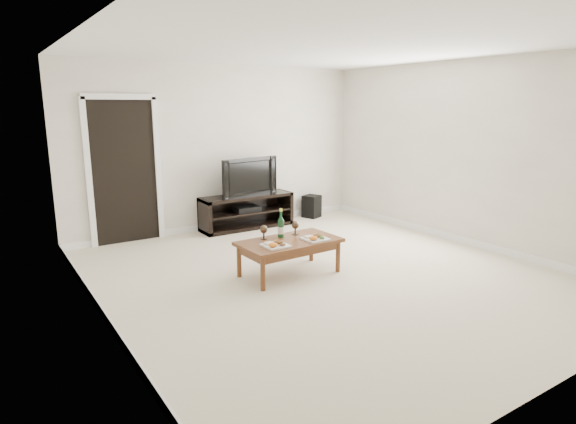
# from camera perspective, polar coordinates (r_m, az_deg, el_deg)

# --- Properties ---
(floor) EXTENTS (5.50, 5.50, 0.00)m
(floor) POSITION_cam_1_polar(r_m,az_deg,el_deg) (5.79, 4.44, -7.43)
(floor) COLOR beige
(floor) RESTS_ON ground
(back_wall) EXTENTS (5.00, 0.04, 2.60)m
(back_wall) POSITION_cam_1_polar(r_m,az_deg,el_deg) (7.84, -7.96, 7.50)
(back_wall) COLOR silver
(back_wall) RESTS_ON ground
(ceiling) EXTENTS (5.00, 5.50, 0.04)m
(ceiling) POSITION_cam_1_polar(r_m,az_deg,el_deg) (5.48, 4.93, 19.29)
(ceiling) COLOR white
(ceiling) RESTS_ON back_wall
(doorway) EXTENTS (0.90, 0.02, 2.05)m
(doorway) POSITION_cam_1_polar(r_m,az_deg,el_deg) (7.31, -18.83, 4.43)
(doorway) COLOR black
(doorway) RESTS_ON ground
(media_console) EXTENTS (1.54, 0.45, 0.55)m
(media_console) POSITION_cam_1_polar(r_m,az_deg,el_deg) (7.89, -4.90, 0.06)
(media_console) COLOR black
(media_console) RESTS_ON ground
(television) EXTENTS (1.07, 0.32, 0.61)m
(television) POSITION_cam_1_polar(r_m,az_deg,el_deg) (7.78, -4.98, 4.25)
(television) COLOR black
(television) RESTS_ON media_console
(av_receiver) EXTENTS (0.42, 0.33, 0.08)m
(av_receiver) POSITION_cam_1_polar(r_m,az_deg,el_deg) (7.87, -4.91, 0.40)
(av_receiver) COLOR black
(av_receiver) RESTS_ON media_console
(subwoofer) EXTENTS (0.34, 0.34, 0.40)m
(subwoofer) POSITION_cam_1_polar(r_m,az_deg,el_deg) (8.64, 2.82, 0.68)
(subwoofer) COLOR black
(subwoofer) RESTS_ON ground
(coffee_table) EXTENTS (1.20, 0.68, 0.42)m
(coffee_table) POSITION_cam_1_polar(r_m,az_deg,el_deg) (5.72, 0.15, -5.39)
(coffee_table) COLOR brown
(coffee_table) RESTS_ON ground
(plate_left) EXTENTS (0.27, 0.27, 0.07)m
(plate_left) POSITION_cam_1_polar(r_m,az_deg,el_deg) (5.42, -1.50, -3.74)
(plate_left) COLOR white
(plate_left) RESTS_ON coffee_table
(plate_right) EXTENTS (0.27, 0.27, 0.07)m
(plate_right) POSITION_cam_1_polar(r_m,az_deg,el_deg) (5.69, 3.25, -2.96)
(plate_right) COLOR white
(plate_right) RESTS_ON coffee_table
(wine_bottle) EXTENTS (0.07, 0.07, 0.35)m
(wine_bottle) POSITION_cam_1_polar(r_m,az_deg,el_deg) (5.75, -0.85, -1.32)
(wine_bottle) COLOR #0E3518
(wine_bottle) RESTS_ON coffee_table
(goblet_left) EXTENTS (0.09, 0.09, 0.17)m
(goblet_left) POSITION_cam_1_polar(r_m,az_deg,el_deg) (5.70, -2.89, -2.41)
(goblet_left) COLOR #392C1F
(goblet_left) RESTS_ON coffee_table
(goblet_right) EXTENTS (0.09, 0.09, 0.17)m
(goblet_right) POSITION_cam_1_polar(r_m,az_deg,el_deg) (5.89, 0.86, -1.88)
(goblet_right) COLOR #392C1F
(goblet_right) RESTS_ON coffee_table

